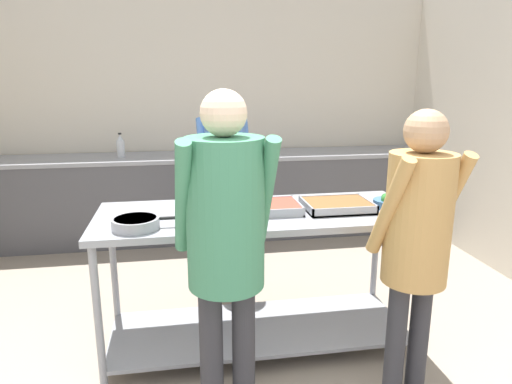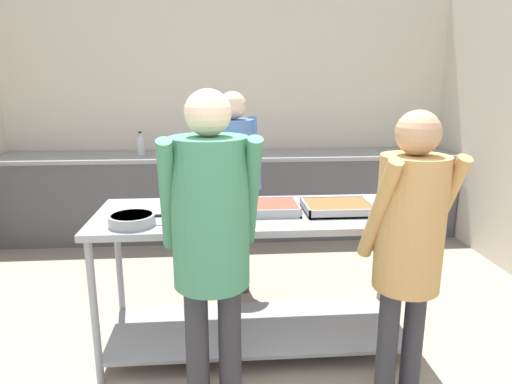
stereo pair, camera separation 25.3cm
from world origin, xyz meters
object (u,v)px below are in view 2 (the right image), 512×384
at_px(serving_tray_vegetables, 337,207).
at_px(water_bottle, 141,144).
at_px(serving_tray_roast, 261,208).
at_px(guest_serving_right, 409,236).
at_px(sauce_pan, 132,219).
at_px(broccoli_bowl, 391,205).
at_px(plate_stack, 198,202).
at_px(cook_behind_counter, 233,172).
at_px(guest_serving_left, 211,229).

distance_m(serving_tray_vegetables, water_bottle, 2.77).
xyz_separation_m(serving_tray_roast, guest_serving_right, (0.67, -0.66, 0.04)).
bearing_deg(sauce_pan, broccoli_bowl, 6.31).
height_order(serving_tray_roast, broccoli_bowl, broccoli_bowl).
bearing_deg(plate_stack, cook_behind_counter, 70.02).
height_order(sauce_pan, water_bottle, water_bottle).
height_order(serving_tray_roast, cook_behind_counter, cook_behind_counter).
xyz_separation_m(serving_tray_vegetables, broccoli_bowl, (0.33, -0.01, 0.01)).
bearing_deg(serving_tray_roast, water_bottle, 115.97).
height_order(serving_tray_vegetables, water_bottle, water_bottle).
xyz_separation_m(broccoli_bowl, guest_serving_right, (-0.14, -0.63, 0.03)).
bearing_deg(sauce_pan, plate_stack, 43.91).
distance_m(broccoli_bowl, guest_serving_left, 1.26).
distance_m(serving_tray_roast, cook_behind_counter, 0.82).
xyz_separation_m(sauce_pan, serving_tray_roast, (0.74, 0.21, -0.01)).
bearing_deg(serving_tray_vegetables, plate_stack, 169.71).
xyz_separation_m(sauce_pan, water_bottle, (-0.36, 2.46, 0.08)).
bearing_deg(plate_stack, serving_tray_roast, -18.95).
bearing_deg(guest_serving_left, serving_tray_roast, 65.80).
bearing_deg(water_bottle, guest_serving_right, -58.85).
relative_size(sauce_pan, guest_serving_right, 0.25).
distance_m(guest_serving_left, guest_serving_right, 0.96).
bearing_deg(sauce_pan, guest_serving_right, -18.03).
height_order(sauce_pan, serving_tray_vegetables, sauce_pan).
relative_size(serving_tray_vegetables, broccoli_bowl, 2.26).
relative_size(serving_tray_vegetables, guest_serving_right, 0.26).
bearing_deg(water_bottle, serving_tray_roast, -64.03).
bearing_deg(cook_behind_counter, guest_serving_left, -95.79).
distance_m(broccoli_bowl, guest_serving_right, 0.64).
height_order(plate_stack, guest_serving_left, guest_serving_left).
bearing_deg(water_bottle, serving_tray_vegetables, -55.37).
relative_size(sauce_pan, water_bottle, 1.59).
xyz_separation_m(serving_tray_roast, water_bottle, (-1.10, 2.25, 0.09)).
height_order(serving_tray_vegetables, guest_serving_right, guest_serving_right).
bearing_deg(serving_tray_vegetables, water_bottle, 124.63).
bearing_deg(cook_behind_counter, guest_serving_right, -61.05).
relative_size(serving_tray_roast, serving_tray_vegetables, 1.12).
relative_size(serving_tray_roast, water_bottle, 1.86).
xyz_separation_m(guest_serving_left, guest_serving_right, (0.96, -0.01, -0.05)).
distance_m(sauce_pan, serving_tray_roast, 0.77).
bearing_deg(serving_tray_vegetables, guest_serving_right, -73.40).
bearing_deg(guest_serving_right, serving_tray_vegetables, 106.60).
relative_size(guest_serving_left, guest_serving_right, 1.06).
bearing_deg(cook_behind_counter, serving_tray_roast, -79.78).
distance_m(cook_behind_counter, water_bottle, 1.74).
height_order(serving_tray_roast, guest_serving_left, guest_serving_left).
distance_m(sauce_pan, guest_serving_right, 1.48).
distance_m(serving_tray_roast, guest_serving_left, 0.72).
distance_m(guest_serving_right, water_bottle, 3.41).
xyz_separation_m(plate_stack, cook_behind_counter, (0.24, 0.67, 0.06)).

